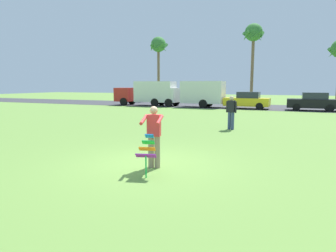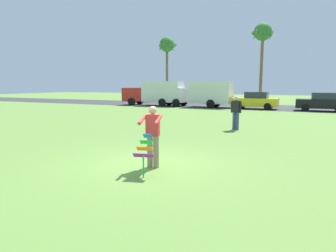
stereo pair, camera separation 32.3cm
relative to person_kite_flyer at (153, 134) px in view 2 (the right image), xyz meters
name	(u,v)px [view 2 (the right image)]	position (x,y,z in m)	size (l,w,h in m)	color
ground_plane	(149,164)	(-0.28, 0.28, -0.95)	(120.00, 120.00, 0.00)	olive
road_strip	(261,107)	(-0.28, 24.05, -0.95)	(120.00, 8.00, 0.01)	#38383D
person_kite_flyer	(153,134)	(0.00, 0.00, 0.00)	(0.64, 0.73, 1.73)	gray
kite_held	(145,150)	(0.16, -0.73, -0.27)	(0.53, 0.70, 1.04)	blue
parked_truck_red_cab	(156,93)	(-11.04, 21.65, 0.46)	(6.75, 2.25, 2.62)	#B2231E
parked_truck_white_box	(203,93)	(-5.71, 21.65, 0.46)	(6.76, 2.26, 2.62)	silver
parked_car_yellow	(255,101)	(-0.52, 21.65, -0.18)	(4.26, 1.95, 1.60)	yellow
parked_car_black	(323,102)	(5.14, 21.65, -0.18)	(4.24, 1.90, 1.60)	black
palm_tree_left_near	(167,47)	(-14.35, 31.57, 6.51)	(2.58, 2.71, 8.90)	brown
palm_tree_right_near	(263,36)	(-1.28, 30.51, 7.08)	(2.58, 2.71, 9.53)	brown
person_walker_far	(236,112)	(0.61, 7.92, -0.02)	(0.56, 0.30, 1.73)	#384772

